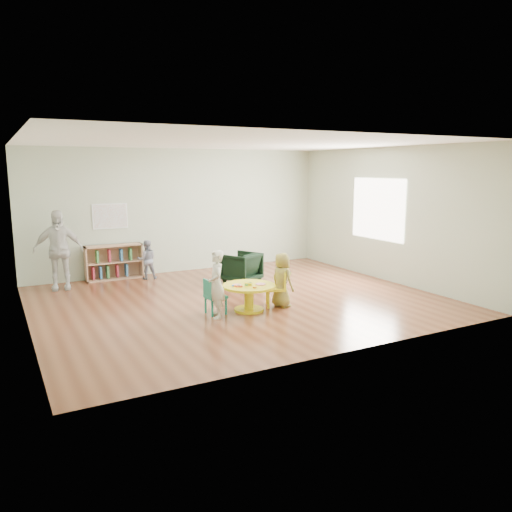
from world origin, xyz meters
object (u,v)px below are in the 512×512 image
at_px(toddler, 147,260).
at_px(kid_chair_left, 213,296).
at_px(adult_caretaker, 58,250).
at_px(child_left, 216,284).
at_px(kid_chair_right, 278,287).
at_px(activity_table, 249,293).
at_px(child_right, 282,280).
at_px(armchair, 241,267).
at_px(bookshelf, 113,262).

bearing_deg(toddler, kid_chair_left, 103.76).
bearing_deg(toddler, adult_caretaker, 12.97).
bearing_deg(child_left, kid_chair_right, 108.95).
distance_m(activity_table, toddler, 3.31).
xyz_separation_m(kid_chair_right, toddler, (-1.39, 3.18, 0.09)).
bearing_deg(child_right, child_left, 80.08).
distance_m(armchair, adult_caretaker, 3.65).
height_order(kid_chair_left, child_left, child_left).
bearing_deg(activity_table, child_right, -3.83).
height_order(kid_chair_right, child_right, child_right).
xyz_separation_m(bookshelf, child_left, (0.83, -3.65, 0.18)).
bearing_deg(toddler, bookshelf, -18.94).
bearing_deg(child_left, bookshelf, -153.70).
bearing_deg(toddler, kid_chair_right, 123.56).
xyz_separation_m(activity_table, bookshelf, (-1.46, 3.55, 0.06)).
distance_m(activity_table, adult_caretaker, 4.07).
xyz_separation_m(bookshelf, armchair, (2.31, -1.57, -0.05)).
distance_m(activity_table, kid_chair_right, 0.58).
relative_size(kid_chair_left, adult_caretaker, 0.37).
distance_m(activity_table, armchair, 2.16).
relative_size(kid_chair_right, bookshelf, 0.52).
bearing_deg(child_left, armchair, 158.09).
relative_size(armchair, toddler, 0.81).
height_order(activity_table, adult_caretaker, adult_caretaker).
relative_size(activity_table, armchair, 1.29).
bearing_deg(adult_caretaker, bookshelf, 31.31).
distance_m(kid_chair_right, bookshelf, 4.08).
bearing_deg(adult_caretaker, child_right, -34.64).
height_order(bookshelf, adult_caretaker, adult_caretaker).
bearing_deg(toddler, armchair, 153.73).
xyz_separation_m(armchair, child_right, (-0.23, -2.03, 0.16)).
bearing_deg(kid_chair_left, child_left, -10.17).
relative_size(kid_chair_left, armchair, 0.84).
distance_m(kid_chair_left, armchair, 2.38).
height_order(activity_table, bookshelf, bookshelf).
relative_size(kid_chair_right, adult_caretaker, 0.40).
bearing_deg(child_right, kid_chair_right, 21.51).
bearing_deg(kid_chair_left, kid_chair_right, 83.11).
distance_m(activity_table, bookshelf, 3.84).
height_order(kid_chair_left, toddler, toddler).
distance_m(child_left, toddler, 3.30).
distance_m(bookshelf, child_right, 4.15).
relative_size(toddler, adult_caretaker, 0.54).
bearing_deg(kid_chair_left, child_right, 80.40).
relative_size(armchair, child_left, 0.63).
bearing_deg(child_right, bookshelf, 17.65).
xyz_separation_m(bookshelf, toddler, (0.64, -0.35, 0.06)).
distance_m(bookshelf, armchair, 2.79).
bearing_deg(kid_chair_right, child_right, -122.40).
distance_m(bookshelf, adult_caretaker, 1.29).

